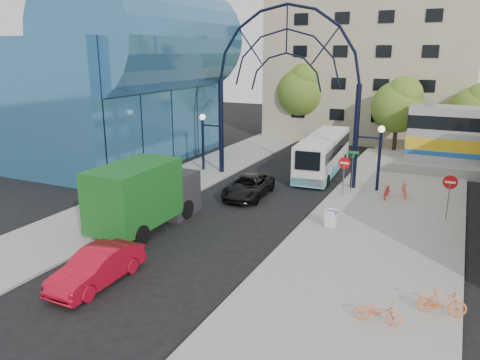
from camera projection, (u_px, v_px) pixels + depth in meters
The scene contains 21 objects.
ground at pixel (177, 254), 21.57m from camera, with size 120.00×120.00×0.00m, color black.
sidewalk_east at pixel (370, 251), 21.71m from camera, with size 8.00×56.00×0.12m, color gray.
plaza_west at pixel (142, 198), 29.47m from camera, with size 5.00×50.00×0.12m, color gray.
gateway_arch at pixel (286, 58), 31.47m from camera, with size 13.64×0.44×12.10m.
stop_sign at pixel (344, 166), 29.49m from camera, with size 0.80×0.07×2.50m.
do_not_enter_sign at pixel (450, 187), 25.18m from camera, with size 0.76×0.07×2.48m.
street_name_sign at pixel (353, 163), 29.81m from camera, with size 0.70×0.70×2.80m.
sandwich_board at pixel (331, 216), 24.25m from camera, with size 0.55×0.61×0.99m.
transit_hall at pixel (118, 80), 39.18m from camera, with size 16.50×18.00×14.50m.
apartment_block at pixel (372, 71), 49.30m from camera, with size 20.00×12.10×14.00m.
tree_north_a at pixel (399, 104), 40.36m from camera, with size 4.48×4.48×7.00m.
tree_north_b at pixel (303, 89), 47.81m from camera, with size 5.12×5.12×8.00m.
tree_north_c at pixel (476, 109), 39.70m from camera, with size 4.16×4.16×6.50m.
city_bus at pixel (323, 153), 35.61m from camera, with size 3.03×10.49×2.84m.
green_truck at pixel (146, 194), 24.42m from camera, with size 2.87×7.16×3.59m.
black_suv at pixel (248, 186), 29.82m from camera, with size 2.27×4.92×1.37m, color black.
red_sedan at pixel (97, 267), 18.60m from camera, with size 1.53×4.39×1.45m, color #AF0A1F.
bike_near_a at pixel (387, 190), 29.33m from camera, with size 0.62×1.78×0.94m, color red.
bike_near_b at pixel (404, 189), 29.37m from camera, with size 0.48×1.70×1.02m, color orange.
bike_far_a at pixel (378, 312), 15.79m from camera, with size 0.54×1.54×0.81m, color orange.
bike_far_b at pixel (442, 302), 16.24m from camera, with size 0.46×1.62×0.97m, color orange.
Camera 1 is at (11.18, -16.69, 9.03)m, focal length 35.00 mm.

